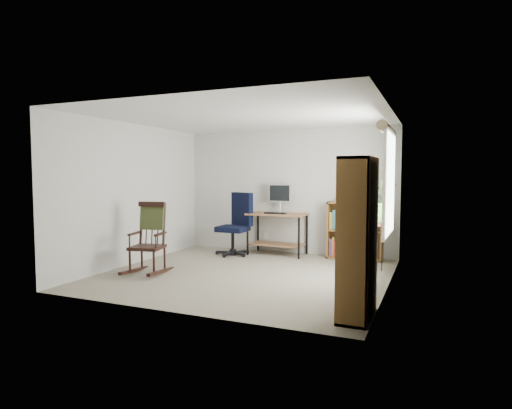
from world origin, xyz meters
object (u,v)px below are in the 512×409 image
at_px(office_chair, 233,224).
at_px(low_bookshelf, 355,231).
at_px(rocking_chair, 147,238).
at_px(tall_bookshelf, 358,238).
at_px(desk, 277,234).

height_order(office_chair, low_bookshelf, office_chair).
xyz_separation_m(rocking_chair, tall_bookshelf, (3.34, -0.80, 0.30)).
relative_size(office_chair, low_bookshelf, 1.16).
height_order(low_bookshelf, tall_bookshelf, tall_bookshelf).
bearing_deg(rocking_chair, office_chair, 61.32).
height_order(rocking_chair, low_bookshelf, rocking_chair).
relative_size(desk, low_bookshelf, 1.07).
height_order(desk, tall_bookshelf, tall_bookshelf).
bearing_deg(tall_bookshelf, rocking_chair, 166.50).
bearing_deg(tall_bookshelf, desk, 123.45).
relative_size(office_chair, rocking_chair, 1.08).
bearing_deg(low_bookshelf, office_chair, -167.23).
xyz_separation_m(office_chair, low_bookshelf, (2.21, 0.50, -0.09)).
bearing_deg(office_chair, tall_bookshelf, -20.84).
distance_m(office_chair, rocking_chair, 1.96).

